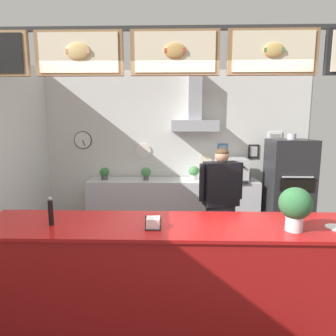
{
  "coord_description": "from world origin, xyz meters",
  "views": [
    {
      "loc": [
        0.01,
        -2.73,
        1.94
      ],
      "look_at": [
        -0.09,
        0.9,
        1.37
      ],
      "focal_mm": 30.86,
      "sensor_mm": 36.0,
      "label": 1
    }
  ],
  "objects_px": {
    "potted_thyme": "(194,172)",
    "pepper_grinder": "(51,211)",
    "condiment_plate": "(336,228)",
    "basil_vase": "(295,207)",
    "napkin_holder": "(153,223)",
    "espresso_machine": "(231,170)",
    "pizza_oven": "(288,188)",
    "potted_sage": "(247,174)",
    "shop_worker": "(221,204)",
    "potted_basil": "(146,173)",
    "potted_rosemary": "(105,173)"
  },
  "relations": [
    {
      "from": "condiment_plate",
      "to": "espresso_machine",
      "type": "bearing_deg",
      "value": 98.77
    },
    {
      "from": "shop_worker",
      "to": "pizza_oven",
      "type": "bearing_deg",
      "value": -155.56
    },
    {
      "from": "basil_vase",
      "to": "espresso_machine",
      "type": "bearing_deg",
      "value": 90.31
    },
    {
      "from": "pizza_oven",
      "to": "potted_basil",
      "type": "height_order",
      "value": "pizza_oven"
    },
    {
      "from": "condiment_plate",
      "to": "basil_vase",
      "type": "relative_size",
      "value": 0.46
    },
    {
      "from": "espresso_machine",
      "to": "potted_thyme",
      "type": "bearing_deg",
      "value": 174.77
    },
    {
      "from": "espresso_machine",
      "to": "potted_rosemary",
      "type": "bearing_deg",
      "value": 179.79
    },
    {
      "from": "napkin_holder",
      "to": "potted_thyme",
      "type": "bearing_deg",
      "value": 79.19
    },
    {
      "from": "potted_basil",
      "to": "condiment_plate",
      "type": "xyz_separation_m",
      "value": [
        1.94,
        -2.66,
        -0.01
      ]
    },
    {
      "from": "shop_worker",
      "to": "basil_vase",
      "type": "bearing_deg",
      "value": 91.36
    },
    {
      "from": "potted_basil",
      "to": "potted_thyme",
      "type": "height_order",
      "value": "potted_thyme"
    },
    {
      "from": "pizza_oven",
      "to": "potted_basil",
      "type": "xyz_separation_m",
      "value": [
        -2.46,
        0.25,
        0.21
      ]
    },
    {
      "from": "shop_worker",
      "to": "basil_vase",
      "type": "xyz_separation_m",
      "value": [
        0.4,
        -1.43,
        0.39
      ]
    },
    {
      "from": "shop_worker",
      "to": "potted_thyme",
      "type": "bearing_deg",
      "value": -92.6
    },
    {
      "from": "potted_thyme",
      "to": "napkin_holder",
      "type": "distance_m",
      "value": 2.81
    },
    {
      "from": "shop_worker",
      "to": "potted_basil",
      "type": "bearing_deg",
      "value": -62.8
    },
    {
      "from": "shop_worker",
      "to": "potted_rosemary",
      "type": "height_order",
      "value": "shop_worker"
    },
    {
      "from": "shop_worker",
      "to": "potted_rosemary",
      "type": "relative_size",
      "value": 7.3
    },
    {
      "from": "pizza_oven",
      "to": "espresso_machine",
      "type": "xyz_separation_m",
      "value": [
        -0.93,
        0.25,
        0.27
      ]
    },
    {
      "from": "potted_sage",
      "to": "napkin_holder",
      "type": "distance_m",
      "value": 3.07
    },
    {
      "from": "potted_thyme",
      "to": "napkin_holder",
      "type": "bearing_deg",
      "value": -100.81
    },
    {
      "from": "potted_sage",
      "to": "napkin_holder",
      "type": "xyz_separation_m",
      "value": [
        -1.47,
        -2.7,
        0.03
      ]
    },
    {
      "from": "potted_basil",
      "to": "pizza_oven",
      "type": "bearing_deg",
      "value": -5.82
    },
    {
      "from": "napkin_holder",
      "to": "potted_rosemary",
      "type": "bearing_deg",
      "value": 112.03
    },
    {
      "from": "shop_worker",
      "to": "potted_thyme",
      "type": "height_order",
      "value": "shop_worker"
    },
    {
      "from": "condiment_plate",
      "to": "pepper_grinder",
      "type": "xyz_separation_m",
      "value": [
        -2.52,
        0.01,
        0.12
      ]
    },
    {
      "from": "potted_basil",
      "to": "pepper_grinder",
      "type": "relative_size",
      "value": 0.87
    },
    {
      "from": "condiment_plate",
      "to": "basil_vase",
      "type": "distance_m",
      "value": 0.45
    },
    {
      "from": "potted_sage",
      "to": "condiment_plate",
      "type": "distance_m",
      "value": 2.66
    },
    {
      "from": "pepper_grinder",
      "to": "pizza_oven",
      "type": "bearing_deg",
      "value": 38.27
    },
    {
      "from": "pizza_oven",
      "to": "condiment_plate",
      "type": "bearing_deg",
      "value": -102.11
    },
    {
      "from": "potted_rosemary",
      "to": "potted_basil",
      "type": "bearing_deg",
      "value": -0.36
    },
    {
      "from": "espresso_machine",
      "to": "condiment_plate",
      "type": "height_order",
      "value": "espresso_machine"
    },
    {
      "from": "potted_basil",
      "to": "potted_thyme",
      "type": "distance_m",
      "value": 0.87
    },
    {
      "from": "napkin_holder",
      "to": "basil_vase",
      "type": "relative_size",
      "value": 0.38
    },
    {
      "from": "potted_rosemary",
      "to": "potted_basil",
      "type": "height_order",
      "value": "potted_basil"
    },
    {
      "from": "potted_thyme",
      "to": "condiment_plate",
      "type": "relative_size",
      "value": 1.39
    },
    {
      "from": "potted_thyme",
      "to": "condiment_plate",
      "type": "distance_m",
      "value": 2.92
    },
    {
      "from": "shop_worker",
      "to": "potted_sage",
      "type": "distance_m",
      "value": 1.47
    },
    {
      "from": "potted_thyme",
      "to": "pepper_grinder",
      "type": "distance_m",
      "value": 3.07
    },
    {
      "from": "espresso_machine",
      "to": "basil_vase",
      "type": "distance_m",
      "value": 2.73
    },
    {
      "from": "pizza_oven",
      "to": "pepper_grinder",
      "type": "bearing_deg",
      "value": -141.73
    },
    {
      "from": "potted_basil",
      "to": "potted_rosemary",
      "type": "bearing_deg",
      "value": 179.64
    },
    {
      "from": "espresso_machine",
      "to": "potted_rosemary",
      "type": "relative_size",
      "value": 2.47
    },
    {
      "from": "potted_rosemary",
      "to": "pepper_grinder",
      "type": "relative_size",
      "value": 0.84
    },
    {
      "from": "condiment_plate",
      "to": "napkin_holder",
      "type": "height_order",
      "value": "napkin_holder"
    },
    {
      "from": "pepper_grinder",
      "to": "napkin_holder",
      "type": "height_order",
      "value": "pepper_grinder"
    },
    {
      "from": "condiment_plate",
      "to": "napkin_holder",
      "type": "relative_size",
      "value": 1.23
    },
    {
      "from": "basil_vase",
      "to": "potted_thyme",
      "type": "bearing_deg",
      "value": 103.67
    },
    {
      "from": "potted_rosemary",
      "to": "condiment_plate",
      "type": "height_order",
      "value": "potted_rosemary"
    }
  ]
}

